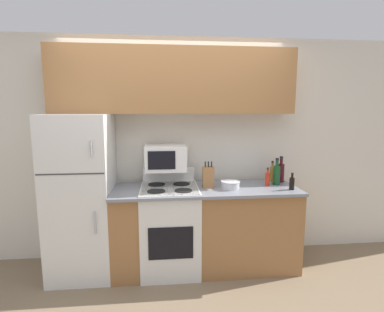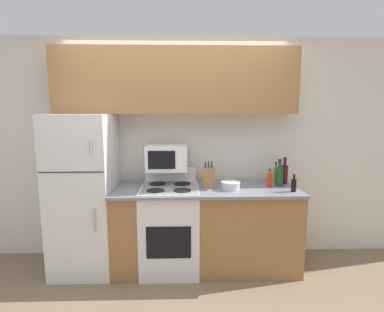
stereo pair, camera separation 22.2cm
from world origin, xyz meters
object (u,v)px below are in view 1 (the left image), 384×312
stove (170,227)px  bowl (230,185)px  bottle_wine_red (281,172)px  knife_block (208,177)px  bottle_soy_sauce (292,183)px  microwave (166,158)px  bottle_hot_sauce (267,179)px  refrigerator (82,196)px  bottle_wine_green (277,174)px  bottle_vinegar (272,173)px

stove → bowl: (0.64, -0.06, 0.48)m
stove → bottle_wine_red: bearing=7.6°
knife_block → bottle_soy_sauce: size_ratio=1.59×
microwave → bottle_hot_sauce: microwave is taller
bottle_hot_sauce → bottle_wine_red: bearing=35.1°
knife_block → bottle_soy_sauce: 0.88m
refrigerator → stove: (0.92, -0.03, -0.37)m
stove → microwave: size_ratio=2.43×
stove → bottle_soy_sauce: bottle_soy_sauce is taller
refrigerator → microwave: bearing=6.7°
bottle_hot_sauce → bottle_soy_sauce: 0.27m
bottle_wine_green → bottle_vinegar: (0.01, 0.16, -0.02)m
bowl → bottle_hot_sauce: (0.44, 0.09, 0.03)m
bottle_hot_sauce → bottle_wine_red: 0.26m
bottle_soy_sauce → bottle_wine_red: 0.34m
bottle_hot_sauce → bottle_soy_sauce: size_ratio=1.11×
bottle_hot_sauce → bottle_wine_green: size_ratio=0.67×
knife_block → bottle_wine_green: bottle_wine_green is taller
bottle_wine_green → bottle_wine_red: 0.15m
microwave → knife_block: 0.51m
bottle_soy_sauce → refrigerator: bearing=174.8°
refrigerator → bottle_vinegar: 2.14m
microwave → bottle_vinegar: microwave is taller
bottle_soy_sauce → bottle_wine_red: size_ratio=0.60×
bottle_vinegar → bottle_soy_sauce: bearing=-79.5°
bottle_soy_sauce → bottle_wine_red: (0.02, 0.34, 0.05)m
bottle_wine_green → refrigerator: bearing=-179.3°
refrigerator → bottle_soy_sauce: refrigerator is taller
bottle_wine_red → bottle_vinegar: bottle_wine_red is taller
bowl → bottle_vinegar: bottle_vinegar is taller
microwave → bowl: size_ratio=2.18×
knife_block → bottle_soy_sauce: knife_block is taller
bottle_wine_green → bottle_vinegar: bearing=86.7°
bowl → bottle_wine_red: size_ratio=0.68×
bottle_wine_green → bottle_vinegar: 0.16m
stove → bottle_soy_sauce: size_ratio=5.99×
bottle_vinegar → knife_block: bearing=-164.8°
bottle_vinegar → bottle_wine_green: bearing=-93.3°
knife_block → bottle_wine_green: size_ratio=0.96×
microwave → stove: bearing=-76.0°
microwave → bottle_soy_sauce: 1.37m
refrigerator → bottle_hot_sauce: refrigerator is taller
bottle_wine_red → stove: bearing=-172.4°
knife_block → bottle_wine_red: size_ratio=0.96×
bottle_wine_red → refrigerator: bearing=-176.4°
bottle_wine_red → bottle_vinegar: size_ratio=1.25×
knife_block → bottle_hot_sauce: (0.66, 0.02, -0.04)m
refrigerator → knife_block: refrigerator is taller
stove → bottle_wine_green: bearing=2.7°
bottle_hot_sauce → bottle_wine_red: size_ratio=0.67×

